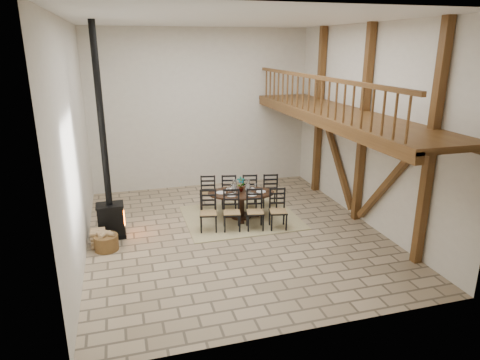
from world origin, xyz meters
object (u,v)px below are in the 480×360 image
object	(u,v)px
dining_table	(241,205)
log_basket	(106,242)
log_stack	(98,238)
wood_stove	(108,193)

from	to	relation	value
dining_table	log_basket	world-z (taller)	dining_table
log_basket	log_stack	bearing A→B (deg)	132.59
dining_table	wood_stove	xyz separation A→B (m)	(-3.35, -0.28, 0.76)
dining_table	log_basket	size ratio (longest dim) A/B	4.70
dining_table	log_basket	xyz separation A→B (m)	(-3.48, -0.98, -0.18)
log_basket	log_stack	size ratio (longest dim) A/B	1.23
dining_table	log_stack	distance (m)	3.74
wood_stove	log_stack	size ratio (longest dim) A/B	11.43
log_stack	dining_table	bearing A→B (deg)	12.19
wood_stove	log_stack	xyz separation A→B (m)	(-0.30, -0.51, -0.91)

